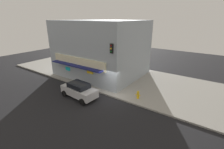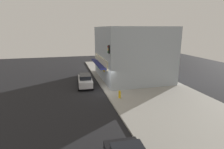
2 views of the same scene
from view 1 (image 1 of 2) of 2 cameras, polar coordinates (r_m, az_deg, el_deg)
ground_plane at (r=16.72m, az=-1.08°, el=-7.88°), size 58.31×58.31×0.00m
sidewalk at (r=20.74m, az=7.48°, el=-2.13°), size 38.87×10.45×0.15m
corner_building at (r=22.30m, az=-3.85°, el=9.47°), size 10.90×9.63×7.26m
traffic_light at (r=16.15m, az=0.28°, el=4.91°), size 0.32×0.58×5.42m
fire_hydrant at (r=16.08m, az=9.26°, el=-7.15°), size 0.50×0.26×0.82m
trash_can at (r=19.83m, az=-8.87°, el=-1.69°), size 0.54×0.54×0.85m
pedestrian at (r=20.37m, az=-11.45°, el=0.42°), size 0.59×0.59×1.79m
parked_car_silver at (r=16.55m, az=-11.70°, el=-5.46°), size 4.02×2.07×1.58m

